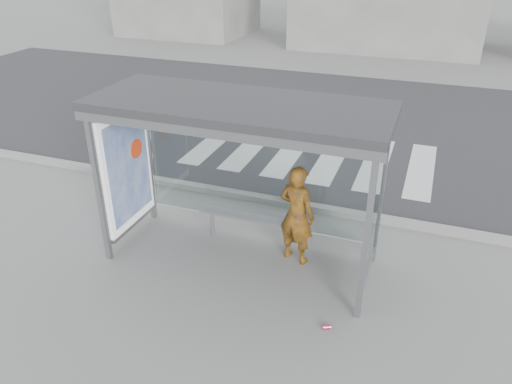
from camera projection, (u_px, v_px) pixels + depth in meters
ground at (241, 259)px, 8.04m from camera, size 80.00×80.00×0.00m
road at (334, 121)px, 13.86m from camera, size 30.00×10.00×0.01m
curb at (278, 201)px, 9.64m from camera, size 30.00×0.18×0.12m
crosswalk at (311, 155)px, 11.78m from camera, size 5.55×3.00×0.00m
bus_shelter at (217, 140)px, 7.29m from camera, size 4.25×1.65×2.62m
person at (297, 215)px, 7.68m from camera, size 0.68×0.54×1.64m
bench at (249, 216)px, 8.23m from camera, size 1.70×0.31×0.88m
soda_can at (326, 327)px, 6.62m from camera, size 0.13×0.10×0.06m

